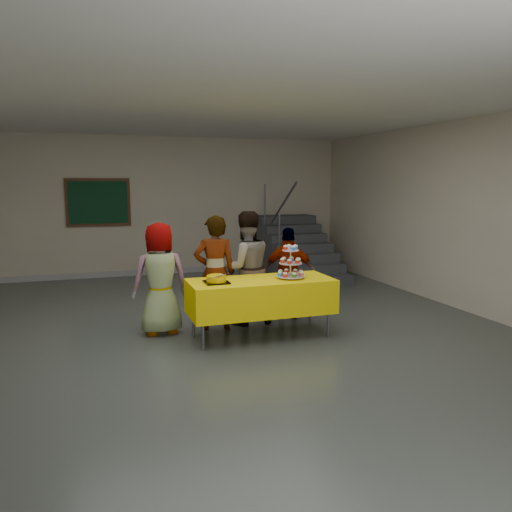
% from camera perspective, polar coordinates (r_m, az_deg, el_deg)
% --- Properties ---
extents(room_shell, '(10.00, 10.04, 3.02)m').
position_cam_1_polar(room_shell, '(6.22, -3.85, 9.42)').
color(room_shell, '#4C514C').
rests_on(room_shell, ground).
extents(bake_table, '(1.88, 0.78, 0.77)m').
position_cam_1_polar(bake_table, '(6.53, 0.56, -4.54)').
color(bake_table, '#595960').
rests_on(bake_table, ground).
extents(cupcake_stand, '(0.38, 0.38, 0.44)m').
position_cam_1_polar(cupcake_stand, '(6.56, 3.96, -1.07)').
color(cupcake_stand, silver).
rests_on(cupcake_stand, bake_table).
extents(bear_cake, '(0.32, 0.36, 0.12)m').
position_cam_1_polar(bear_cake, '(6.27, -4.55, -2.56)').
color(bear_cake, black).
rests_on(bear_cake, bake_table).
extents(schoolchild_a, '(0.77, 0.53, 1.50)m').
position_cam_1_polar(schoolchild_a, '(6.76, -10.90, -2.54)').
color(schoolchild_a, slate).
rests_on(schoolchild_a, ground).
extents(schoolchild_b, '(0.62, 0.45, 1.58)m').
position_cam_1_polar(schoolchild_b, '(6.86, -4.71, -1.93)').
color(schoolchild_b, slate).
rests_on(schoolchild_b, ground).
extents(schoolchild_c, '(0.81, 0.64, 1.62)m').
position_cam_1_polar(schoolchild_c, '(7.10, -1.18, -1.39)').
color(schoolchild_c, slate).
rests_on(schoolchild_c, ground).
extents(schoolchild_d, '(0.86, 0.59, 1.36)m').
position_cam_1_polar(schoolchild_d, '(7.41, 3.78, -2.00)').
color(schoolchild_d, slate).
rests_on(schoolchild_d, ground).
extents(staircase, '(1.30, 2.40, 2.04)m').
position_cam_1_polar(staircase, '(11.10, 4.39, 0.49)').
color(staircase, '#424447').
rests_on(staircase, ground).
extents(noticeboard, '(1.30, 0.05, 1.00)m').
position_cam_1_polar(noticeboard, '(10.97, -17.58, 5.86)').
color(noticeboard, '#472B16').
rests_on(noticeboard, ground).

